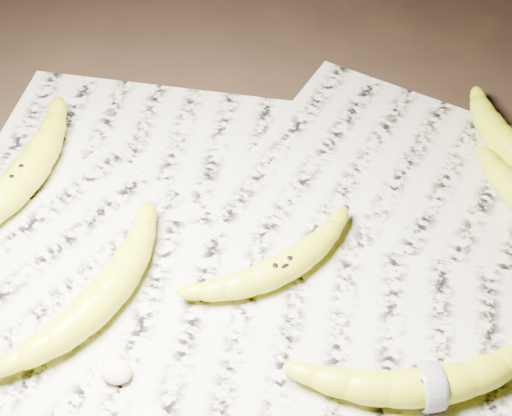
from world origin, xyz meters
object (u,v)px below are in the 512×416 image
(banana_taped, at_px, (430,385))
(banana_left_a, at_px, (18,180))
(banana_center, at_px, (281,267))
(banana_left_b, at_px, (104,294))

(banana_taped, bearing_deg, banana_left_a, 142.18)
(banana_center, relative_size, banana_taped, 0.81)
(banana_left_a, bearing_deg, banana_taped, -96.08)
(banana_left_b, bearing_deg, banana_taped, -75.64)
(banana_center, bearing_deg, banana_left_a, 126.58)
(banana_left_b, height_order, banana_taped, banana_left_b)
(banana_left_b, bearing_deg, banana_left_a, 69.25)
(banana_left_a, bearing_deg, banana_center, -87.50)
(banana_left_a, distance_m, banana_taped, 0.50)
(banana_left_b, xyz_separation_m, banana_center, (0.16, 0.08, -0.00))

